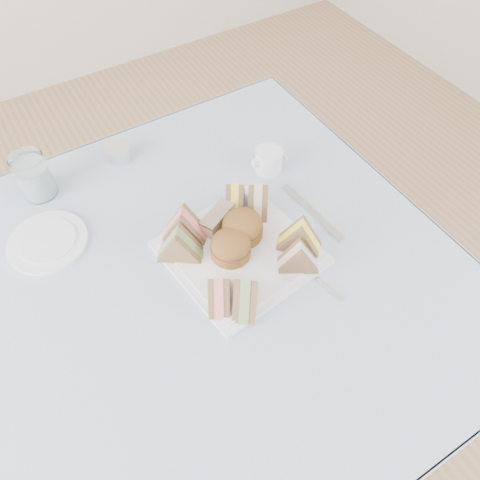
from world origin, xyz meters
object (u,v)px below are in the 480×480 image
table (212,351)px  creamer_jug (269,161)px  water_glass (34,176)px  serving_plate (240,253)px

table → creamer_jug: bearing=33.7°
water_glass → table: bearing=-61.9°
table → creamer_jug: (0.28, 0.19, 0.40)m
serving_plate → water_glass: water_glass is taller
creamer_jug → water_glass: bearing=155.6°
serving_plate → creamer_jug: (0.19, 0.18, 0.02)m
water_glass → serving_plate: bearing=-52.3°
table → water_glass: bearing=118.1°
table → water_glass: size_ratio=8.12×
serving_plate → table: bearing=177.2°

